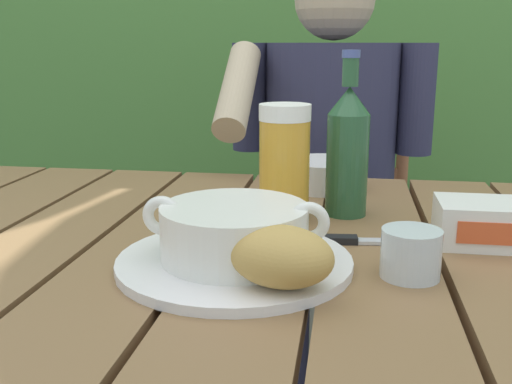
# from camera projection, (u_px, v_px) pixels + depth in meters

# --- Properties ---
(dining_table) EXTENTS (1.38, 0.84, 0.75)m
(dining_table) POSITION_uv_depth(u_px,v_px,m) (264.00, 304.00, 0.85)
(dining_table) COLOR brown
(dining_table) RESTS_ON ground_plane
(chair_near_diner) EXTENTS (0.44, 0.41, 0.97)m
(chair_near_diner) POSITION_uv_depth(u_px,v_px,m) (329.00, 236.00, 1.70)
(chair_near_diner) COLOR brown
(chair_near_diner) RESTS_ON ground_plane
(person_eating) EXTENTS (0.48, 0.47, 1.22)m
(person_eating) POSITION_uv_depth(u_px,v_px,m) (328.00, 167.00, 1.45)
(person_eating) COLOR #2E2E49
(person_eating) RESTS_ON ground_plane
(serving_plate) EXTENTS (0.29, 0.29, 0.01)m
(serving_plate) POSITION_uv_depth(u_px,v_px,m) (235.00, 262.00, 0.73)
(serving_plate) COLOR white
(serving_plate) RESTS_ON dining_table
(soup_bowl) EXTENTS (0.23, 0.18, 0.07)m
(soup_bowl) POSITION_uv_depth(u_px,v_px,m) (234.00, 231.00, 0.72)
(soup_bowl) COLOR white
(soup_bowl) RESTS_ON serving_plate
(bread_roll) EXTENTS (0.13, 0.11, 0.07)m
(bread_roll) POSITION_uv_depth(u_px,v_px,m) (281.00, 256.00, 0.64)
(bread_roll) COLOR tan
(bread_roll) RESTS_ON serving_plate
(beer_glass) EXTENTS (0.08, 0.08, 0.18)m
(beer_glass) POSITION_uv_depth(u_px,v_px,m) (284.00, 163.00, 0.90)
(beer_glass) COLOR gold
(beer_glass) RESTS_ON dining_table
(beer_bottle) EXTENTS (0.07, 0.07, 0.26)m
(beer_bottle) POSITION_uv_depth(u_px,v_px,m) (348.00, 149.00, 0.93)
(beer_bottle) COLOR #285431
(beer_bottle) RESTS_ON dining_table
(water_glass_small) EXTENTS (0.07, 0.07, 0.06)m
(water_glass_small) POSITION_uv_depth(u_px,v_px,m) (411.00, 253.00, 0.69)
(water_glass_small) COLOR silver
(water_glass_small) RESTS_ON dining_table
(butter_tub) EXTENTS (0.13, 0.10, 0.06)m
(butter_tub) POSITION_uv_depth(u_px,v_px,m) (485.00, 223.00, 0.81)
(butter_tub) COLOR white
(butter_tub) RESTS_ON dining_table
(table_knife) EXTENTS (0.15, 0.03, 0.01)m
(table_knife) POSITION_uv_depth(u_px,v_px,m) (356.00, 240.00, 0.81)
(table_knife) COLOR silver
(table_knife) RESTS_ON dining_table
(diner_bowl) EXTENTS (0.14, 0.14, 0.05)m
(diner_bowl) POSITION_uv_depth(u_px,v_px,m) (324.00, 174.00, 1.11)
(diner_bowl) COLOR white
(diner_bowl) RESTS_ON dining_table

